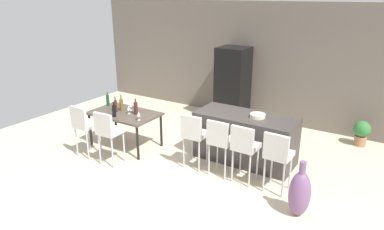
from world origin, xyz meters
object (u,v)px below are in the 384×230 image
bar_chair_left (194,133)px  wine_bottle_left (121,105)px  dining_chair_far (108,130)px  bar_chair_middle (220,139)px  wine_glass_corner (139,114)px  fruit_bowl (258,116)px  potted_plant (362,132)px  wine_bottle_end (108,100)px  wine_bottle_right (116,106)px  kitchen_island (245,138)px  floor_vase (300,193)px  refrigerator (233,84)px  dining_table (125,116)px  wine_bottle_middle (136,108)px  bar_chair_right (244,145)px  wine_glass_near (129,108)px  dining_chair_near (84,123)px  wine_glass_far (130,105)px  bar_chair_far (278,153)px  wine_bottle_inner (114,111)px

bar_chair_left → wine_bottle_left: wine_bottle_left is taller
dining_chair_far → bar_chair_middle: bearing=20.5°
wine_bottle_left → wine_glass_corner: wine_bottle_left is taller
fruit_bowl → potted_plant: (1.59, 1.93, -0.64)m
wine_bottle_end → wine_bottle_right: 0.49m
kitchen_island → floor_vase: size_ratio=2.18×
dining_chair_far → potted_plant: 5.21m
wine_glass_corner → refrigerator: bearing=77.5°
dining_table → wine_bottle_middle: (0.27, 0.06, 0.20)m
bar_chair_right → potted_plant: bar_chair_right is taller
wine_glass_near → floor_vase: 3.73m
bar_chair_right → fruit_bowl: (-0.10, 0.79, 0.26)m
bar_chair_right → wine_bottle_left: bearing=177.4°
dining_chair_near → wine_bottle_left: 0.90m
wine_bottle_right → refrigerator: (1.35, 2.72, 0.05)m
dining_chair_far → wine_bottle_right: wine_bottle_right is taller
wine_bottle_end → bar_chair_right: bearing=-3.9°
dining_chair_far → wine_bottle_end: dining_chair_far is taller
bar_chair_left → wine_glass_near: (-1.61, 0.06, 0.17)m
wine_glass_far → wine_bottle_left: bearing=-138.8°
bar_chair_right → wine_glass_near: size_ratio=6.03×
kitchen_island → dining_table: kitchen_island is taller
bar_chair_far → wine_glass_corner: bearing=-177.7°
bar_chair_right → wine_bottle_end: bar_chair_right is taller
wine_bottle_left → wine_glass_corner: bearing=-19.9°
wine_glass_near → refrigerator: 2.87m
bar_chair_left → wine_glass_near: bearing=177.8°
wine_bottle_left → potted_plant: bearing=30.8°
wine_glass_far → dining_chair_near: bearing=-108.5°
potted_plant → floor_vase: bearing=-97.5°
wine_bottle_middle → wine_bottle_left: bearing=179.1°
wine_bottle_left → fruit_bowl: 2.84m
kitchen_island → bar_chair_far: size_ratio=1.80×
bar_chair_far → dining_table: bearing=178.8°
wine_glass_far → refrigerator: (1.16, 2.48, 0.06)m
wine_bottle_right → wine_glass_far: 0.31m
dining_chair_far → wine_bottle_inner: dining_chair_far is taller
dining_table → wine_bottle_inner: (-0.00, -0.29, 0.19)m
wine_glass_corner → floor_vase: bearing=-5.5°
refrigerator → kitchen_island: bearing=-57.8°
bar_chair_far → wine_glass_near: size_ratio=6.03×
wine_bottle_right → fruit_bowl: size_ratio=1.21×
kitchen_island → dining_chair_near: size_ratio=1.80×
wine_bottle_end → wine_glass_near: bearing=-12.3°
bar_chair_right → wine_glass_corner: bearing=-177.0°
dining_chair_near → kitchen_island: bearing=29.1°
bar_chair_left → refrigerator: bearing=101.7°
bar_chair_far → potted_plant: size_ratio=1.92×
kitchen_island → wine_bottle_inner: wine_bottle_inner is taller
bar_chair_left → floor_vase: (2.06, -0.43, -0.34)m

